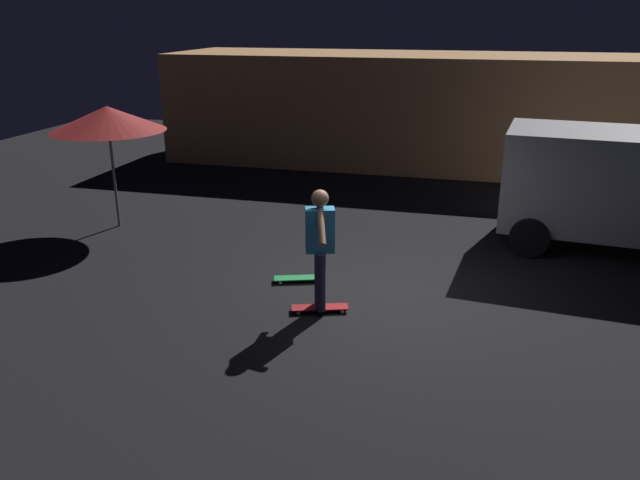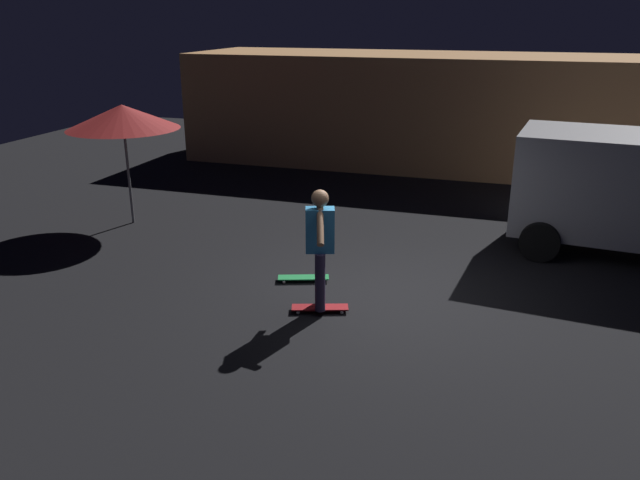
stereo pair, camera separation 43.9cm
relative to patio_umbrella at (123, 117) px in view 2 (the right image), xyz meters
The scene contains 6 objects.
ground_plane 6.17m from the patio_umbrella, 19.70° to the right, with size 28.00×28.00×0.00m, color black.
low_building 8.90m from the patio_umbrella, 54.04° to the left, with size 13.96×3.72×2.89m.
patio_umbrella is the anchor object (origin of this frame).
skateboard_ridden 5.78m from the patio_umbrella, 29.38° to the right, with size 0.80×0.44×0.07m.
skateboard_spare 4.93m from the patio_umbrella, 22.62° to the right, with size 0.80×0.45×0.07m.
skater 5.51m from the patio_umbrella, 29.38° to the right, with size 0.43×0.96×1.67m.
Camera 2 is at (1.66, -8.23, 3.88)m, focal length 35.53 mm.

